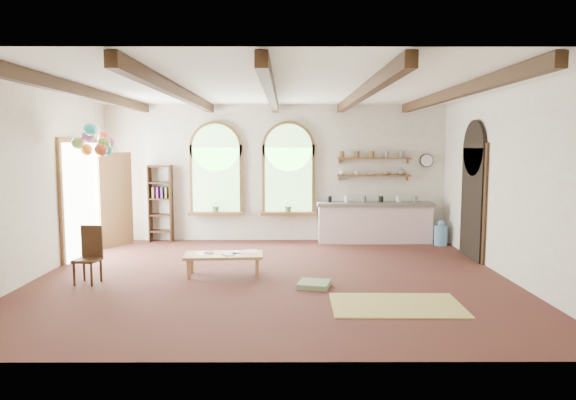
{
  "coord_description": "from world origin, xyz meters",
  "views": [
    {
      "loc": [
        0.25,
        -8.62,
        2.23
      ],
      "look_at": [
        0.28,
        0.6,
        1.27
      ],
      "focal_mm": 32.0,
      "sensor_mm": 36.0,
      "label": 1
    }
  ],
  "objects_px": {
    "kitchen_counter": "(374,222)",
    "side_chair": "(88,267)",
    "coffee_table": "(224,256)",
    "balloon_cluster": "(96,141)"
  },
  "relations": [
    {
      "from": "kitchen_counter",
      "to": "coffee_table",
      "type": "relative_size",
      "value": 1.94
    },
    {
      "from": "kitchen_counter",
      "to": "side_chair",
      "type": "bearing_deg",
      "value": -145.82
    },
    {
      "from": "coffee_table",
      "to": "side_chair",
      "type": "relative_size",
      "value": 1.47
    },
    {
      "from": "coffee_table",
      "to": "side_chair",
      "type": "bearing_deg",
      "value": -167.26
    },
    {
      "from": "kitchen_counter",
      "to": "balloon_cluster",
      "type": "relative_size",
      "value": 2.34
    },
    {
      "from": "coffee_table",
      "to": "balloon_cluster",
      "type": "bearing_deg",
      "value": 163.54
    },
    {
      "from": "coffee_table",
      "to": "balloon_cluster",
      "type": "distance_m",
      "value": 3.19
    },
    {
      "from": "kitchen_counter",
      "to": "side_chair",
      "type": "xyz_separation_m",
      "value": [
        -5.29,
        -3.59,
        -0.21
      ]
    },
    {
      "from": "coffee_table",
      "to": "kitchen_counter",
      "type": "bearing_deg",
      "value": 44.73
    },
    {
      "from": "coffee_table",
      "to": "side_chair",
      "type": "height_order",
      "value": "side_chair"
    }
  ]
}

